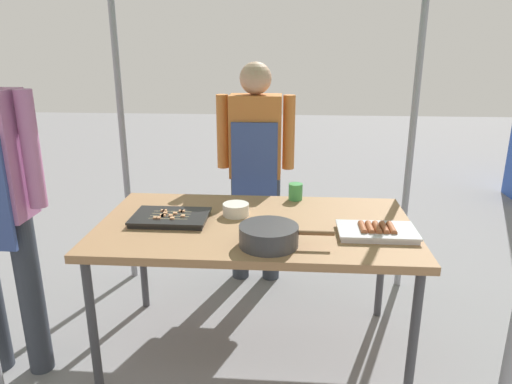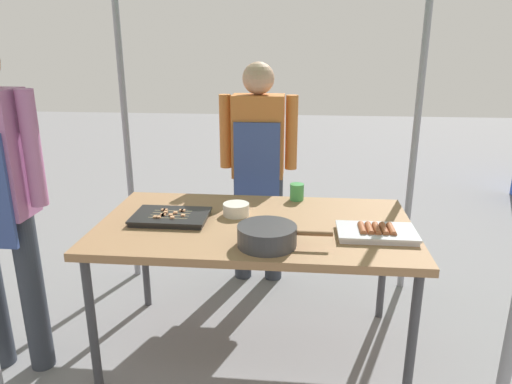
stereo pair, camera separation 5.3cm
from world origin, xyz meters
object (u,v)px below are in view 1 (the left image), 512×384
drink_cup_near_edge (296,192)px  condiment_bowl (236,210)px  stall_table (255,232)px  vendor_woman (256,158)px  cooking_wok (269,235)px  tray_meat_skewers (170,218)px  tray_grilled_sausages (377,231)px

drink_cup_near_edge → condiment_bowl: bearing=-137.9°
stall_table → vendor_woman: 0.86m
cooking_wok → condiment_bowl: 0.43m
tray_meat_skewers → cooking_wok: bearing=-27.5°
drink_cup_near_edge → tray_grilled_sausages: bearing=-53.1°
condiment_bowl → drink_cup_near_edge: size_ratio=1.44×
cooking_wok → condiment_bowl: bearing=117.2°
tray_meat_skewers → vendor_woman: (0.38, 0.84, 0.13)m
stall_table → drink_cup_near_edge: bearing=62.1°
tray_meat_skewers → vendor_woman: bearing=65.5°
tray_grilled_sausages → tray_meat_skewers: bearing=173.5°
stall_table → tray_grilled_sausages: tray_grilled_sausages is taller
stall_table → cooking_wok: size_ratio=3.71×
tray_grilled_sausages → condiment_bowl: size_ratio=2.66×
vendor_woman → cooking_wok: bearing=97.3°
condiment_bowl → vendor_woman: size_ratio=0.09×
stall_table → drink_cup_near_edge: 0.46m
cooking_wok → vendor_woman: vendor_woman is taller
tray_meat_skewers → drink_cup_near_edge: 0.76m
tray_meat_skewers → tray_grilled_sausages: bearing=-6.5°
stall_table → vendor_woman: vendor_woman is taller
tray_meat_skewers → cooking_wok: 0.59m
stall_table → cooking_wok: bearing=-73.3°
drink_cup_near_edge → tray_meat_skewers: bearing=-148.7°
vendor_woman → tray_meat_skewers: bearing=65.5°
tray_grilled_sausages → drink_cup_near_edge: bearing=126.9°
tray_grilled_sausages → drink_cup_near_edge: 0.64m
stall_table → tray_meat_skewers: bearing=-179.7°
stall_table → vendor_woman: (-0.06, 0.84, 0.20)m
condiment_bowl → drink_cup_near_edge: bearing=42.1°
tray_meat_skewers → drink_cup_near_edge: drink_cup_near_edge is taller
tray_meat_skewers → stall_table: bearing=0.3°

